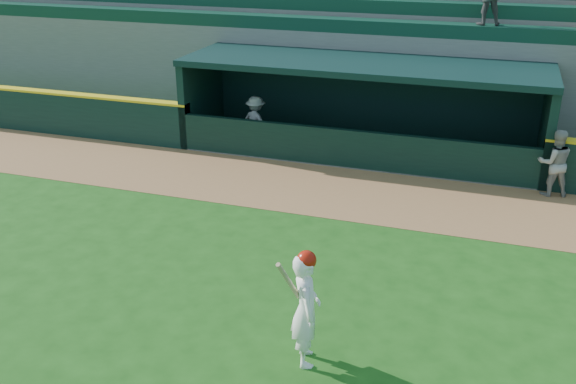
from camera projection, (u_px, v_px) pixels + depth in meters
name	position (u px, v px, depth m)	size (l,w,h in m)	color
ground	(257.00, 300.00, 10.60)	(120.00, 120.00, 0.00)	#1A4C13
warning_track	(333.00, 191.00, 14.88)	(40.00, 3.00, 0.01)	#93643B
dugout_player_front	(555.00, 163.00, 14.38)	(0.75, 0.59, 1.55)	#989994
dugout_player_inside	(256.00, 122.00, 17.44)	(0.93, 0.53, 1.44)	#9F9F9A
dugout	(364.00, 101.00, 17.06)	(9.40, 2.80, 2.46)	#61615C
stands	(396.00, 35.00, 20.64)	(34.50, 6.30, 7.43)	slate
batter_at_plate	(306.00, 307.00, 8.82)	(0.61, 0.84, 1.77)	white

